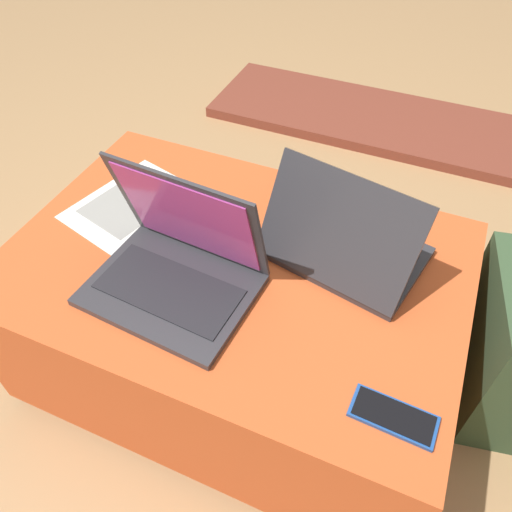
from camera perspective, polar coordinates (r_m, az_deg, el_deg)
The scene contains 7 objects.
ground_plane at distance 1.46m, azimuth -1.90°, elevation -12.41°, with size 14.00×14.00×0.00m, color tan.
ottoman at distance 1.28m, azimuth -2.15°, elevation -7.21°, with size 1.01×0.69×0.45m.
laptop_near at distance 1.04m, azimuth -9.01°, elevation -1.01°, with size 0.35×0.28×0.26m.
laptop_far at distance 1.09m, azimuth 9.94°, elevation 1.33°, with size 0.37×0.30×0.23m.
cell_phone at distance 0.92m, azimuth 15.42°, elevation -17.24°, with size 0.15×0.07×0.01m.
paper_sheet at distance 1.28m, azimuth -14.19°, elevation 5.87°, with size 0.28×0.34×0.00m.
fireplace_hearth at distance 2.44m, azimuth 12.42°, elevation 15.20°, with size 1.40×0.50×0.04m.
Camera 1 is at (0.34, -0.68, 1.25)m, focal length 35.00 mm.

